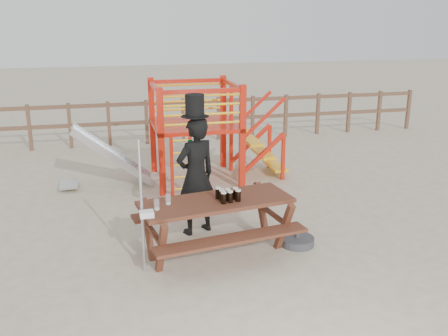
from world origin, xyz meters
TOP-DOWN VIEW (x-y plane):
  - ground at (0.00, 0.00)m, footprint 60.00×60.00m
  - back_fence at (0.00, 7.00)m, footprint 15.09×0.09m
  - playground_fort at (0.12, 3.58)m, footprint 4.71×1.84m
  - picnic_table at (-0.15, 0.10)m, footprint 2.38×1.82m
  - man_with_hat at (-0.28, 0.93)m, footprint 0.81×0.69m
  - metal_pole at (-1.22, -0.18)m, footprint 0.04×0.04m
  - parasol_base at (1.11, 0.09)m, footprint 0.52×0.52m
  - paper_bag at (-1.17, -0.30)m, footprint 0.18×0.14m
  - stout_pints at (0.00, 0.03)m, footprint 0.33×0.29m
  - empty_glasses at (-0.93, 0.01)m, footprint 0.26×0.25m

SIDE VIEW (x-z plane):
  - ground at x=0.00m, z-range 0.00..0.00m
  - parasol_base at x=1.11m, z-range -0.05..0.17m
  - picnic_table at x=-0.15m, z-range 0.11..0.95m
  - back_fence at x=0.00m, z-range 0.14..1.34m
  - paper_bag at x=-1.17m, z-range 0.84..0.92m
  - empty_glasses at x=-0.93m, z-range 0.83..0.98m
  - stout_pints at x=0.00m, z-range 0.84..1.01m
  - metal_pole at x=-1.22m, z-range 0.00..1.86m
  - man_with_hat at x=-0.28m, z-range -0.12..2.12m
  - playground_fort at x=0.12m, z-range 0.02..2.12m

